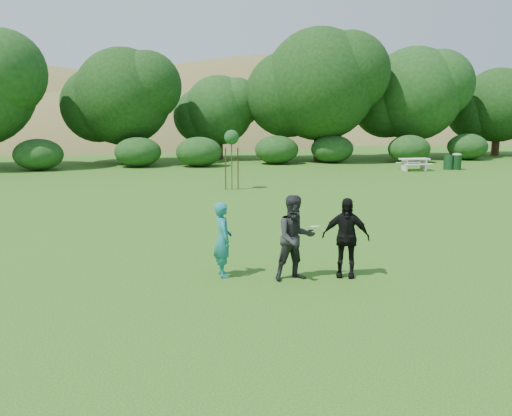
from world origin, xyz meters
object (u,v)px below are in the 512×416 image
Objects in this scene: sapling at (232,139)px; trash_can_lidded at (457,161)px; player_teal at (223,239)px; player_grey at (295,238)px; picnic_table at (414,162)px; trash_can_near at (448,163)px; player_black at (346,237)px.

sapling is 2.71× the size of trash_can_lidded.
player_teal is 0.61× the size of sapling.
player_grey is at bearing -93.92° from sapling.
picnic_table is (13.62, 20.77, -0.45)m from player_grey.
player_grey is at bearing -114.39° from player_teal.
picnic_table is (12.61, 6.07, -1.90)m from sapling.
trash_can_near is at bearing 166.25° from trash_can_lidded.
player_grey reaches higher than trash_can_lidded.
player_black is 25.75m from trash_can_lidded.
player_teal is at bearing -131.94° from trash_can_lidded.
picnic_table is at bearing 49.87° from player_grey.
trash_can_lidded is at bearing -1.25° from picnic_table.
player_black is at bearing -125.38° from trash_can_near.
trash_can_lidded is at bearing -13.75° from trash_can_near.
picnic_table is at bearing 82.87° from player_black.
trash_can_lidded is (0.50, -0.12, 0.09)m from trash_can_near.
trash_can_lidded is (2.88, -0.06, 0.02)m from picnic_table.
sapling is 14.12m from picnic_table.
trash_can_near is 0.52m from trash_can_lidded.
player_black is at bearing -120.86° from picnic_table.
player_grey is 26.27m from trash_can_near.
trash_can_lidded is (16.50, 20.71, -0.43)m from player_grey.
trash_can_near is 16.32m from sapling.
sapling is at bearing -157.75° from trash_can_near.
picnic_table is 2.88m from trash_can_lidded.
player_black is at bearing -89.24° from sapling.
player_black is 2.05× the size of trash_can_near.
player_black reaches higher than picnic_table.
sapling is at bearing 79.19° from player_grey.
sapling is (1.01, 14.70, 1.45)m from player_grey.
picnic_table is at bearing -178.57° from trash_can_near.
player_grey reaches higher than player_teal.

